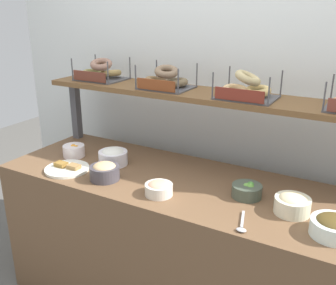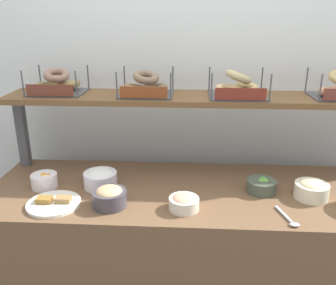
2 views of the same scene
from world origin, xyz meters
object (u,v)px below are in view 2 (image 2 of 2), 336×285
bowl_hummus (109,196)px  bowl_fruit_salad (44,180)px  serving_plate_white (54,203)px  bagel_basket_poppy (146,87)px  bowl_veggie_mix (261,185)px  bagel_basket_everything (57,85)px  serving_spoon_near_plate (289,220)px  bowl_lox_spread (184,202)px  bagel_basket_plain (237,88)px  bowl_potato_salad (312,189)px  bowl_cream_cheese (100,178)px

bowl_hummus → bowl_fruit_salad: (-0.38, 0.17, -0.01)m
serving_plate_white → bagel_basket_poppy: bagel_basket_poppy is taller
bagel_basket_poppy → bowl_veggie_mix: bearing=-23.0°
bowl_hummus → bowl_veggie_mix: size_ratio=1.09×
bowl_hummus → bagel_basket_everything: bearing=128.3°
serving_spoon_near_plate → bagel_basket_poppy: size_ratio=0.59×
bowl_lox_spread → bowl_veggie_mix: size_ratio=0.95×
serving_spoon_near_plate → bagel_basket_plain: bagel_basket_plain is taller
bowl_fruit_salad → serving_spoon_near_plate: 1.21m
bowl_potato_salad → bagel_basket_poppy: size_ratio=0.56×
bowl_fruit_salad → serving_plate_white: bearing=-58.1°
bowl_hummus → bowl_lox_spread: bearing=-1.8°
bowl_hummus → serving_plate_white: (-0.26, -0.01, -0.04)m
serving_plate_white → bagel_basket_plain: bearing=26.9°
bowl_fruit_salad → bowl_potato_salad: bowl_potato_salad is taller
bowl_hummus → bagel_basket_everything: size_ratio=0.55×
serving_plate_white → bagel_basket_everything: size_ratio=0.85×
bowl_fruit_salad → bagel_basket_plain: bagel_basket_plain is taller
bowl_hummus → bagel_basket_poppy: bearing=74.1°
bowl_potato_salad → serving_spoon_near_plate: bowl_potato_salad is taller
bagel_basket_plain → bowl_potato_salad: bearing=-40.7°
bowl_cream_cheese → bowl_potato_salad: 1.05m
bowl_cream_cheese → serving_plate_white: bowl_cream_cheese is taller
bowl_lox_spread → bagel_basket_everything: (-0.72, 0.48, 0.44)m
bowl_hummus → bagel_basket_poppy: (0.13, 0.44, 0.43)m
serving_plate_white → serving_spoon_near_plate: bearing=-4.1°
bagel_basket_everything → bagel_basket_plain: bagel_basket_plain is taller
bowl_veggie_mix → bowl_potato_salad: bearing=-13.0°
bowl_fruit_salad → bowl_cream_cheese: bearing=3.9°
serving_plate_white → bowl_hummus: bearing=2.4°
bowl_potato_salad → serving_plate_white: (-1.22, -0.15, -0.04)m
bowl_fruit_salad → bagel_basket_plain: 1.12m
bowl_hummus → bowl_fruit_salad: size_ratio=1.21×
bowl_hummus → bagel_basket_poppy: size_ratio=0.55×
bowl_hummus → bowl_potato_salad: bowl_hummus is taller
serving_spoon_near_plate → bowl_veggie_mix: bearing=104.7°
bowl_fruit_salad → serving_plate_white: (0.11, -0.18, -0.03)m
bowl_hummus → serving_spoon_near_plate: bearing=-6.2°
bowl_veggie_mix → bagel_basket_plain: bagel_basket_plain is taller
bowl_potato_salad → bagel_basket_plain: (-0.35, 0.30, 0.43)m
bagel_basket_everything → bowl_potato_salad: bearing=-14.1°
bowl_potato_salad → serving_spoon_near_plate: bearing=-125.2°
bowl_hummus → bowl_potato_salad: 0.97m
bagel_basket_everything → bagel_basket_poppy: same height
bowl_veggie_mix → serving_plate_white: bearing=-168.7°
bowl_fruit_salad → bowl_veggie_mix: bearing=0.8°
bowl_fruit_salad → bowl_lox_spread: bowl_fruit_salad is taller
bowl_hummus → bagel_basket_plain: bearing=35.3°
bowl_lox_spread → serving_plate_white: 0.61m
bowl_lox_spread → bagel_basket_poppy: 0.67m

